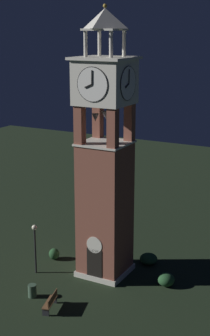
% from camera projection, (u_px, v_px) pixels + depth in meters
% --- Properties ---
extents(ground, '(80.00, 80.00, 0.00)m').
position_uv_depth(ground, '(105.00, 272.00, 33.95)').
color(ground, black).
extents(clock_tower, '(3.45, 3.45, 17.23)m').
position_uv_depth(clock_tower, '(105.00, 168.00, 32.02)').
color(clock_tower, brown).
rests_on(clock_tower, ground).
extents(park_bench, '(0.86, 1.66, 0.95)m').
position_uv_depth(park_bench, '(51.00, 302.00, 29.32)').
color(park_bench, brown).
rests_on(park_bench, ground).
extents(lamp_post, '(0.36, 0.36, 3.43)m').
position_uv_depth(lamp_post, '(35.00, 239.00, 33.25)').
color(lamp_post, black).
rests_on(lamp_post, ground).
extents(trash_bin, '(0.52, 0.52, 0.80)m').
position_uv_depth(trash_bin, '(32.00, 291.00, 30.73)').
color(trash_bin, '#38513D').
rests_on(trash_bin, ground).
extents(shrub_near_entry, '(0.74, 0.74, 0.81)m').
position_uv_depth(shrub_near_entry, '(54.00, 254.00, 35.79)').
color(shrub_near_entry, '#234C28').
rests_on(shrub_near_entry, ground).
extents(shrub_left_of_tower, '(1.08, 1.08, 0.86)m').
position_uv_depth(shrub_left_of_tower, '(166.00, 279.00, 32.06)').
color(shrub_left_of_tower, '#234C28').
rests_on(shrub_left_of_tower, ground).
extents(shrub_behind_bench, '(1.23, 1.23, 0.74)m').
position_uv_depth(shrub_behind_bench, '(149.00, 259.00, 35.10)').
color(shrub_behind_bench, '#234C28').
rests_on(shrub_behind_bench, ground).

